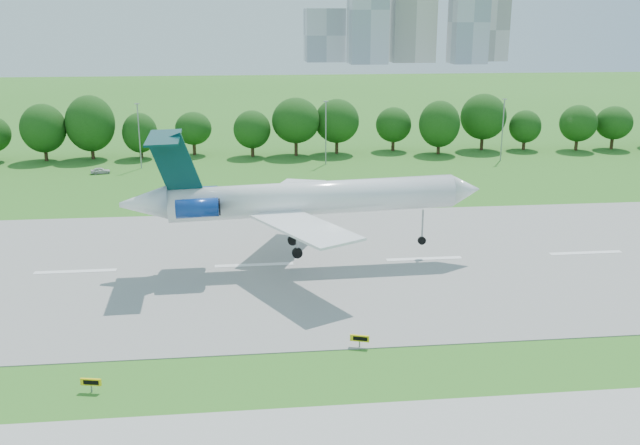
{
  "coord_description": "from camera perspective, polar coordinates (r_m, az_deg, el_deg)",
  "views": [
    {
      "loc": [
        -0.88,
        -52.67,
        27.65
      ],
      "look_at": [
        6.87,
        18.0,
        6.98
      ],
      "focal_mm": 40.0,
      "sensor_mm": 36.0,
      "label": 1
    }
  ],
  "objects": [
    {
      "name": "service_vehicle_b",
      "position": [
        135.78,
        -17.16,
        3.99
      ],
      "size": [
        3.67,
        2.1,
        1.18
      ],
      "primitive_type": "imported",
      "rotation": [
        0.0,
        0.0,
        1.79
      ],
      "color": "silver",
      "rests_on": "ground"
    },
    {
      "name": "taxi_sign_centre",
      "position": [
        58.2,
        -17.86,
        -12.07
      ],
      "size": [
        1.62,
        0.52,
        1.14
      ],
      "rotation": [
        0.0,
        0.0,
        -0.21
      ],
      "color": "gray",
      "rests_on": "ground"
    },
    {
      "name": "skyline",
      "position": [
        454.66,
        6.87,
        16.46
      ],
      "size": [
        127.0,
        52.0,
        80.0
      ],
      "color": "#B2B2B7",
      "rests_on": "ground"
    },
    {
      "name": "light_poles",
      "position": [
        136.36,
        -6.91,
        7.1
      ],
      "size": [
        175.9,
        0.25,
        12.19
      ],
      "color": "gray",
      "rests_on": "ground"
    },
    {
      "name": "taxi_sign_right",
      "position": [
        62.36,
        3.19,
        -9.25
      ],
      "size": [
        1.65,
        0.69,
        1.17
      ],
      "rotation": [
        0.0,
        0.0,
        -0.31
      ],
      "color": "gray",
      "rests_on": "ground"
    },
    {
      "name": "airliner",
      "position": [
        80.26,
        -1.99,
        2.0
      ],
      "size": [
        41.08,
        30.0,
        14.07
      ],
      "rotation": [
        0.0,
        -0.02,
        0.04
      ],
      "color": "white",
      "rests_on": "ground"
    },
    {
      "name": "tree_line",
      "position": [
        146.26,
        -5.9,
        7.69
      ],
      "size": [
        288.4,
        8.4,
        10.4
      ],
      "color": "#382314",
      "rests_on": "ground"
    },
    {
      "name": "ground",
      "position": [
        59.5,
        -4.79,
        -11.54
      ],
      "size": [
        600.0,
        600.0,
        0.0
      ],
      "primitive_type": "plane",
      "color": "#29661A",
      "rests_on": "ground"
    },
    {
      "name": "runway",
      "position": [
        82.44,
        -5.29,
        -3.43
      ],
      "size": [
        400.0,
        45.0,
        0.08
      ],
      "primitive_type": "cube",
      "color": "gray",
      "rests_on": "ground"
    }
  ]
}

